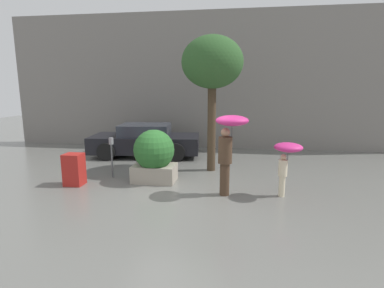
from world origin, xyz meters
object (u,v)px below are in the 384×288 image
at_px(parking_meter, 111,149).
at_px(newspaper_box, 74,169).
at_px(parked_car_near, 146,141).
at_px(planter_box, 154,155).
at_px(street_tree, 212,64).
at_px(person_adult, 229,138).
at_px(person_child, 287,154).

xyz_separation_m(parking_meter, newspaper_box, (-0.77, -0.85, -0.44)).
bearing_deg(parked_car_near, planter_box, -164.68).
relative_size(parking_meter, newspaper_box, 1.37).
relative_size(parked_car_near, street_tree, 1.03).
bearing_deg(planter_box, parking_meter, 172.12).
xyz_separation_m(person_adult, newspaper_box, (-4.32, 0.19, -1.03)).
relative_size(person_child, parking_meter, 1.12).
relative_size(person_adult, newspaper_box, 2.28).
bearing_deg(street_tree, newspaper_box, -150.47).
height_order(person_adult, parked_car_near, person_adult).
bearing_deg(person_child, newspaper_box, -168.46).
distance_m(street_tree, parking_meter, 4.08).
xyz_separation_m(planter_box, newspaper_box, (-2.15, -0.65, -0.33)).
height_order(person_child, newspaper_box, person_child).
distance_m(parked_car_near, parking_meter, 3.09).
bearing_deg(parking_meter, person_child, -10.95).
height_order(planter_box, street_tree, street_tree).
relative_size(street_tree, newspaper_box, 4.82).
distance_m(parking_meter, newspaper_box, 1.23).
xyz_separation_m(person_child, parking_meter, (-4.97, 0.96, -0.21)).
bearing_deg(person_adult, street_tree, 92.47).
relative_size(parked_car_near, parking_meter, 3.60).
bearing_deg(parked_car_near, newspaper_box, 161.46).
bearing_deg(person_child, street_tree, 145.42).
bearing_deg(newspaper_box, parking_meter, 47.62).
distance_m(street_tree, newspaper_box, 5.20).
xyz_separation_m(person_adult, person_child, (1.43, 0.07, -0.38)).
distance_m(planter_box, parked_car_near, 3.51).
xyz_separation_m(planter_box, parking_meter, (-1.38, 0.19, 0.11)).
height_order(person_adult, parking_meter, person_adult).
bearing_deg(parking_meter, parked_car_near, 87.80).
distance_m(planter_box, parking_meter, 1.40).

